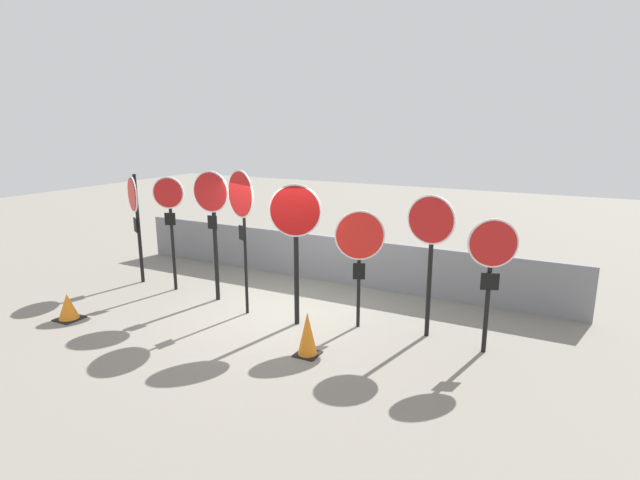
{
  "coord_description": "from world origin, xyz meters",
  "views": [
    {
      "loc": [
        4.83,
        -7.7,
        3.59
      ],
      "look_at": [
        0.84,
        0.0,
        1.54
      ],
      "focal_mm": 28.0,
      "sensor_mm": 36.0,
      "label": 1
    }
  ],
  "objects_px": {
    "stop_sign_5": "(360,244)",
    "stop_sign_7": "(492,259)",
    "stop_sign_0": "(135,208)",
    "stop_sign_2": "(212,211)",
    "stop_sign_3": "(241,206)",
    "stop_sign_1": "(170,209)",
    "stop_sign_6": "(431,236)",
    "traffic_cone_1": "(68,307)",
    "traffic_cone_0": "(307,334)",
    "stop_sign_4": "(295,227)"
  },
  "relations": [
    {
      "from": "stop_sign_5",
      "to": "stop_sign_7",
      "type": "bearing_deg",
      "value": -24.56
    },
    {
      "from": "stop_sign_0",
      "to": "stop_sign_2",
      "type": "relative_size",
      "value": 0.93
    },
    {
      "from": "stop_sign_3",
      "to": "stop_sign_5",
      "type": "height_order",
      "value": "stop_sign_3"
    },
    {
      "from": "stop_sign_1",
      "to": "stop_sign_5",
      "type": "height_order",
      "value": "stop_sign_1"
    },
    {
      "from": "stop_sign_3",
      "to": "stop_sign_7",
      "type": "xyz_separation_m",
      "value": [
        4.38,
        0.37,
        -0.54
      ]
    },
    {
      "from": "stop_sign_6",
      "to": "traffic_cone_1",
      "type": "xyz_separation_m",
      "value": [
        -6.14,
        -2.31,
        -1.53
      ]
    },
    {
      "from": "stop_sign_2",
      "to": "stop_sign_1",
      "type": "bearing_deg",
      "value": 171.86
    },
    {
      "from": "traffic_cone_0",
      "to": "stop_sign_2",
      "type": "bearing_deg",
      "value": 155.35
    },
    {
      "from": "stop_sign_0",
      "to": "stop_sign_1",
      "type": "relative_size",
      "value": 1.0
    },
    {
      "from": "stop_sign_3",
      "to": "traffic_cone_1",
      "type": "relative_size",
      "value": 5.57
    },
    {
      "from": "stop_sign_1",
      "to": "stop_sign_7",
      "type": "distance_m",
      "value": 6.57
    },
    {
      "from": "stop_sign_3",
      "to": "stop_sign_5",
      "type": "xyz_separation_m",
      "value": [
        2.19,
        0.38,
        -0.55
      ]
    },
    {
      "from": "stop_sign_0",
      "to": "stop_sign_1",
      "type": "height_order",
      "value": "stop_sign_1"
    },
    {
      "from": "stop_sign_2",
      "to": "traffic_cone_0",
      "type": "height_order",
      "value": "stop_sign_2"
    },
    {
      "from": "stop_sign_1",
      "to": "stop_sign_7",
      "type": "height_order",
      "value": "stop_sign_1"
    },
    {
      "from": "stop_sign_3",
      "to": "traffic_cone_0",
      "type": "bearing_deg",
      "value": -2.73
    },
    {
      "from": "stop_sign_6",
      "to": "stop_sign_0",
      "type": "bearing_deg",
      "value": -173.41
    },
    {
      "from": "stop_sign_6",
      "to": "traffic_cone_1",
      "type": "distance_m",
      "value": 6.74
    },
    {
      "from": "stop_sign_2",
      "to": "stop_sign_4",
      "type": "relative_size",
      "value": 1.04
    },
    {
      "from": "stop_sign_0",
      "to": "stop_sign_1",
      "type": "bearing_deg",
      "value": 27.44
    },
    {
      "from": "stop_sign_1",
      "to": "stop_sign_5",
      "type": "distance_m",
      "value": 4.38
    },
    {
      "from": "stop_sign_4",
      "to": "stop_sign_6",
      "type": "bearing_deg",
      "value": -6.11
    },
    {
      "from": "stop_sign_4",
      "to": "stop_sign_7",
      "type": "relative_size",
      "value": 1.17
    },
    {
      "from": "stop_sign_4",
      "to": "traffic_cone_1",
      "type": "xyz_separation_m",
      "value": [
        -3.91,
        -1.73,
        -1.57
      ]
    },
    {
      "from": "stop_sign_0",
      "to": "stop_sign_5",
      "type": "distance_m",
      "value": 5.48
    },
    {
      "from": "stop_sign_6",
      "to": "stop_sign_7",
      "type": "distance_m",
      "value": 1.05
    },
    {
      "from": "stop_sign_4",
      "to": "traffic_cone_1",
      "type": "distance_m",
      "value": 4.56
    },
    {
      "from": "stop_sign_5",
      "to": "stop_sign_6",
      "type": "height_order",
      "value": "stop_sign_6"
    },
    {
      "from": "stop_sign_2",
      "to": "stop_sign_7",
      "type": "relative_size",
      "value": 1.22
    },
    {
      "from": "stop_sign_2",
      "to": "stop_sign_4",
      "type": "xyz_separation_m",
      "value": [
        2.11,
        -0.35,
        -0.06
      ]
    },
    {
      "from": "stop_sign_6",
      "to": "traffic_cone_0",
      "type": "xyz_separation_m",
      "value": [
        -1.47,
        -1.54,
        -1.42
      ]
    },
    {
      "from": "stop_sign_7",
      "to": "stop_sign_0",
      "type": "bearing_deg",
      "value": 158.4
    },
    {
      "from": "stop_sign_2",
      "to": "stop_sign_4",
      "type": "bearing_deg",
      "value": -13.31
    },
    {
      "from": "stop_sign_0",
      "to": "stop_sign_6",
      "type": "relative_size",
      "value": 1.01
    },
    {
      "from": "stop_sign_1",
      "to": "stop_sign_4",
      "type": "height_order",
      "value": "stop_sign_4"
    },
    {
      "from": "stop_sign_3",
      "to": "stop_sign_6",
      "type": "relative_size",
      "value": 1.12
    },
    {
      "from": "stop_sign_0",
      "to": "stop_sign_6",
      "type": "height_order",
      "value": "stop_sign_0"
    },
    {
      "from": "stop_sign_3",
      "to": "traffic_cone_1",
      "type": "distance_m",
      "value": 3.75
    },
    {
      "from": "stop_sign_2",
      "to": "traffic_cone_0",
      "type": "xyz_separation_m",
      "value": [
        2.87,
        -1.32,
        -1.52
      ]
    },
    {
      "from": "stop_sign_2",
      "to": "stop_sign_3",
      "type": "height_order",
      "value": "stop_sign_3"
    },
    {
      "from": "stop_sign_1",
      "to": "traffic_cone_0",
      "type": "relative_size",
      "value": 3.49
    },
    {
      "from": "stop_sign_4",
      "to": "stop_sign_7",
      "type": "xyz_separation_m",
      "value": [
        3.23,
        0.38,
        -0.26
      ]
    },
    {
      "from": "stop_sign_3",
      "to": "stop_sign_0",
      "type": "bearing_deg",
      "value": -164.13
    },
    {
      "from": "stop_sign_4",
      "to": "stop_sign_6",
      "type": "relative_size",
      "value": 1.05
    },
    {
      "from": "stop_sign_6",
      "to": "stop_sign_7",
      "type": "height_order",
      "value": "stop_sign_6"
    },
    {
      "from": "stop_sign_2",
      "to": "stop_sign_7",
      "type": "bearing_deg",
      "value": -3.53
    },
    {
      "from": "stop_sign_3",
      "to": "traffic_cone_0",
      "type": "xyz_separation_m",
      "value": [
        1.91,
        -0.98,
        -1.74
      ]
    },
    {
      "from": "stop_sign_0",
      "to": "traffic_cone_0",
      "type": "xyz_separation_m",
      "value": [
        5.19,
        -1.47,
        -1.38
      ]
    },
    {
      "from": "stop_sign_2",
      "to": "stop_sign_6",
      "type": "bearing_deg",
      "value": -0.89
    },
    {
      "from": "stop_sign_1",
      "to": "stop_sign_7",
      "type": "relative_size",
      "value": 1.14
    }
  ]
}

